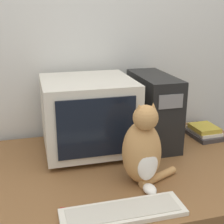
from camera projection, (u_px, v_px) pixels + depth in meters
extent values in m
cube|color=silver|center=(89.00, 49.00, 1.84)|extent=(7.00, 0.05, 2.50)
cube|color=beige|center=(89.00, 147.00, 1.69)|extent=(0.32, 0.27, 0.02)
cube|color=beige|center=(88.00, 113.00, 1.63)|extent=(0.46, 0.44, 0.36)
cube|color=black|center=(97.00, 128.00, 1.42)|extent=(0.37, 0.01, 0.28)
cube|color=black|center=(153.00, 109.00, 1.73)|extent=(0.18, 0.43, 0.39)
cube|color=slate|center=(171.00, 102.00, 1.50)|extent=(0.13, 0.01, 0.07)
cube|color=silver|center=(123.00, 212.00, 1.15)|extent=(0.46, 0.14, 0.02)
cube|color=beige|center=(123.00, 210.00, 1.14)|extent=(0.42, 0.11, 0.00)
ellipsoid|color=#B7844C|center=(142.00, 152.00, 1.33)|extent=(0.17, 0.18, 0.28)
ellipsoid|color=white|center=(147.00, 164.00, 1.28)|extent=(0.09, 0.05, 0.15)
sphere|color=#B7844C|center=(146.00, 118.00, 1.25)|extent=(0.11, 0.11, 0.10)
cone|color=#B7844C|center=(139.00, 109.00, 1.23)|extent=(0.03, 0.03, 0.04)
cone|color=#B7844C|center=(153.00, 107.00, 1.25)|extent=(0.03, 0.03, 0.04)
ellipsoid|color=white|center=(150.00, 189.00, 1.28)|extent=(0.05, 0.08, 0.04)
cylinder|color=#B7844C|center=(158.00, 177.00, 1.37)|extent=(0.20, 0.12, 0.03)
cube|color=#383333|center=(203.00, 135.00, 1.85)|extent=(0.16, 0.22, 0.02)
cube|color=beige|center=(204.00, 131.00, 1.86)|extent=(0.14, 0.19, 0.02)
cube|color=gold|center=(204.00, 128.00, 1.84)|extent=(0.14, 0.16, 0.03)
cylinder|color=maroon|center=(81.00, 209.00, 1.18)|extent=(0.15, 0.05, 0.01)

